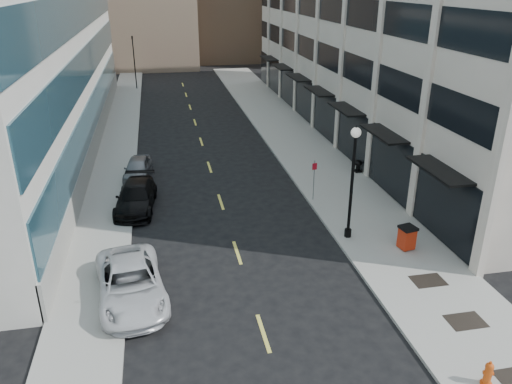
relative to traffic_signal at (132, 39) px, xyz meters
name	(u,v)px	position (x,y,z in m)	size (l,w,h in m)	color
ground	(276,371)	(5.50, -48.00, -5.72)	(160.00, 160.00, 0.00)	black
sidewalk_right	(313,159)	(13.00, -28.00, -5.64)	(5.00, 80.00, 0.15)	#9C9B8E
sidewalk_left	(113,173)	(-1.00, -28.00, -5.64)	(3.00, 80.00, 0.15)	#9C9B8E
building_right	(404,20)	(22.44, -21.01, 3.28)	(15.30, 46.50, 18.25)	beige
grate_mid	(466,321)	(13.10, -47.00, -5.56)	(1.40, 1.00, 0.01)	black
grate_far	(428,281)	(13.10, -44.20, -5.56)	(1.40, 1.00, 0.01)	black
road_centerline	(215,183)	(5.50, -31.00, -5.71)	(0.15, 68.20, 0.01)	#D8CC4C
traffic_signal	(132,39)	(0.00, 0.00, 0.00)	(0.66, 0.66, 6.98)	black
car_white_van	(131,283)	(0.70, -42.89, -4.94)	(2.57, 5.56, 1.55)	silver
car_black_pickup	(136,197)	(0.70, -34.00, -4.99)	(2.04, 5.03, 1.46)	black
car_silver_sedan	(138,168)	(0.70, -29.12, -5.05)	(1.58, 3.94, 1.34)	gray
fire_hydrant	(488,373)	(11.90, -50.00, -5.13)	(0.37, 0.37, 0.90)	#E54E10
trash_bin	(407,237)	(13.44, -41.43, -4.94)	(0.84, 0.87, 1.16)	#AC230B
lamppost	(353,173)	(11.16, -39.73, -2.18)	(0.48, 0.48, 5.76)	black
sign_post	(314,175)	(10.80, -35.05, -4.01)	(0.28, 0.08, 2.42)	slate
urn_planter	(358,165)	(15.10, -31.22, -5.06)	(0.60, 0.60, 0.83)	black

